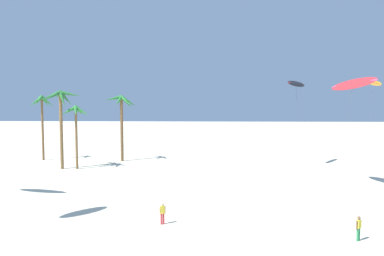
{
  "coord_description": "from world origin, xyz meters",
  "views": [
    {
      "loc": [
        1.98,
        -3.77,
        9.1
      ],
      "look_at": [
        1.27,
        16.53,
        7.54
      ],
      "focal_mm": 34.67,
      "sensor_mm": 36.0,
      "label": 1
    }
  ],
  "objects_px": {
    "person_foreground_walker": "(162,212)",
    "palm_tree_0": "(42,107)",
    "palm_tree_1": "(60,105)",
    "person_near_left": "(359,227)",
    "palm_tree_2": "(76,116)",
    "flying_kite_4": "(374,83)",
    "flying_kite_0": "(296,84)",
    "flying_kite_5": "(353,84)",
    "palm_tree_3": "(122,107)"
  },
  "relations": [
    {
      "from": "palm_tree_0",
      "to": "person_near_left",
      "type": "height_order",
      "value": "palm_tree_0"
    },
    {
      "from": "palm_tree_1",
      "to": "palm_tree_2",
      "type": "height_order",
      "value": "palm_tree_1"
    },
    {
      "from": "palm_tree_3",
      "to": "person_foreground_walker",
      "type": "bearing_deg",
      "value": -71.69
    },
    {
      "from": "palm_tree_1",
      "to": "flying_kite_0",
      "type": "distance_m",
      "value": 31.35
    },
    {
      "from": "palm_tree_3",
      "to": "palm_tree_0",
      "type": "bearing_deg",
      "value": 178.36
    },
    {
      "from": "palm_tree_0",
      "to": "palm_tree_2",
      "type": "height_order",
      "value": "palm_tree_0"
    },
    {
      "from": "flying_kite_5",
      "to": "person_foreground_walker",
      "type": "bearing_deg",
      "value": -149.33
    },
    {
      "from": "flying_kite_5",
      "to": "person_foreground_walker",
      "type": "relative_size",
      "value": 7.13
    },
    {
      "from": "flying_kite_5",
      "to": "person_near_left",
      "type": "height_order",
      "value": "flying_kite_5"
    },
    {
      "from": "palm_tree_3",
      "to": "flying_kite_5",
      "type": "height_order",
      "value": "flying_kite_5"
    },
    {
      "from": "flying_kite_0",
      "to": "flying_kite_5",
      "type": "distance_m",
      "value": 13.95
    },
    {
      "from": "person_near_left",
      "to": "palm_tree_0",
      "type": "bearing_deg",
      "value": 138.07
    },
    {
      "from": "palm_tree_0",
      "to": "person_foreground_walker",
      "type": "height_order",
      "value": "palm_tree_0"
    },
    {
      "from": "palm_tree_1",
      "to": "flying_kite_0",
      "type": "xyz_separation_m",
      "value": [
        31.08,
        2.92,
        2.87
      ]
    },
    {
      "from": "palm_tree_1",
      "to": "flying_kite_0",
      "type": "bearing_deg",
      "value": 5.37
    },
    {
      "from": "person_foreground_walker",
      "to": "palm_tree_0",
      "type": "bearing_deg",
      "value": 127.18
    },
    {
      "from": "flying_kite_0",
      "to": "person_near_left",
      "type": "distance_m",
      "value": 28.88
    },
    {
      "from": "palm_tree_3",
      "to": "flying_kite_5",
      "type": "relative_size",
      "value": 0.85
    },
    {
      "from": "palm_tree_3",
      "to": "flying_kite_0",
      "type": "distance_m",
      "value": 25.0
    },
    {
      "from": "flying_kite_5",
      "to": "flying_kite_0",
      "type": "bearing_deg",
      "value": 98.69
    },
    {
      "from": "palm_tree_2",
      "to": "palm_tree_3",
      "type": "distance_m",
      "value": 8.05
    },
    {
      "from": "flying_kite_4",
      "to": "flying_kite_5",
      "type": "height_order",
      "value": "flying_kite_4"
    },
    {
      "from": "person_near_left",
      "to": "palm_tree_1",
      "type": "bearing_deg",
      "value": 140.18
    },
    {
      "from": "palm_tree_0",
      "to": "flying_kite_0",
      "type": "bearing_deg",
      "value": -6.12
    },
    {
      "from": "palm_tree_2",
      "to": "flying_kite_4",
      "type": "distance_m",
      "value": 42.8
    },
    {
      "from": "palm_tree_2",
      "to": "flying_kite_5",
      "type": "relative_size",
      "value": 0.73
    },
    {
      "from": "palm_tree_3",
      "to": "person_foreground_walker",
      "type": "relative_size",
      "value": 6.08
    },
    {
      "from": "palm_tree_1",
      "to": "person_near_left",
      "type": "height_order",
      "value": "palm_tree_1"
    },
    {
      "from": "palm_tree_1",
      "to": "flying_kite_0",
      "type": "height_order",
      "value": "flying_kite_0"
    },
    {
      "from": "flying_kite_5",
      "to": "person_near_left",
      "type": "xyz_separation_m",
      "value": [
        -4.46,
        -13.09,
        -9.73
      ]
    },
    {
      "from": "person_near_left",
      "to": "flying_kite_0",
      "type": "bearing_deg",
      "value": 84.99
    },
    {
      "from": "palm_tree_2",
      "to": "palm_tree_1",
      "type": "bearing_deg",
      "value": 178.58
    },
    {
      "from": "palm_tree_0",
      "to": "flying_kite_5",
      "type": "relative_size",
      "value": 0.85
    },
    {
      "from": "palm_tree_1",
      "to": "person_near_left",
      "type": "bearing_deg",
      "value": -39.82
    },
    {
      "from": "palm_tree_1",
      "to": "person_foreground_walker",
      "type": "bearing_deg",
      "value": -53.45
    },
    {
      "from": "flying_kite_0",
      "to": "palm_tree_0",
      "type": "bearing_deg",
      "value": 173.88
    },
    {
      "from": "palm_tree_1",
      "to": "person_foreground_walker",
      "type": "distance_m",
      "value": 27.44
    },
    {
      "from": "flying_kite_5",
      "to": "person_foreground_walker",
      "type": "xyz_separation_m",
      "value": [
        -17.46,
        -10.35,
        -9.74
      ]
    },
    {
      "from": "palm_tree_1",
      "to": "palm_tree_0",
      "type": "bearing_deg",
      "value": 129.05
    },
    {
      "from": "flying_kite_0",
      "to": "flying_kite_5",
      "type": "height_order",
      "value": "flying_kite_0"
    },
    {
      "from": "person_foreground_walker",
      "to": "person_near_left",
      "type": "relative_size",
      "value": 0.99
    },
    {
      "from": "palm_tree_3",
      "to": "person_near_left",
      "type": "relative_size",
      "value": 6.01
    },
    {
      "from": "palm_tree_0",
      "to": "flying_kite_0",
      "type": "height_order",
      "value": "flying_kite_0"
    },
    {
      "from": "palm_tree_2",
      "to": "flying_kite_0",
      "type": "distance_m",
      "value": 29.55
    },
    {
      "from": "palm_tree_1",
      "to": "flying_kite_4",
      "type": "distance_m",
      "value": 44.61
    },
    {
      "from": "palm_tree_3",
      "to": "person_near_left",
      "type": "height_order",
      "value": "palm_tree_3"
    },
    {
      "from": "flying_kite_4",
      "to": "person_near_left",
      "type": "xyz_separation_m",
      "value": [
        -14.99,
        -32.26,
        -10.67
      ]
    },
    {
      "from": "flying_kite_4",
      "to": "person_foreground_walker",
      "type": "xyz_separation_m",
      "value": [
        -27.99,
        -29.52,
        -10.68
      ]
    },
    {
      "from": "palm_tree_0",
      "to": "flying_kite_4",
      "type": "relative_size",
      "value": 0.79
    },
    {
      "from": "palm_tree_2",
      "to": "flying_kite_0",
      "type": "bearing_deg",
      "value": 5.84
    }
  ]
}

